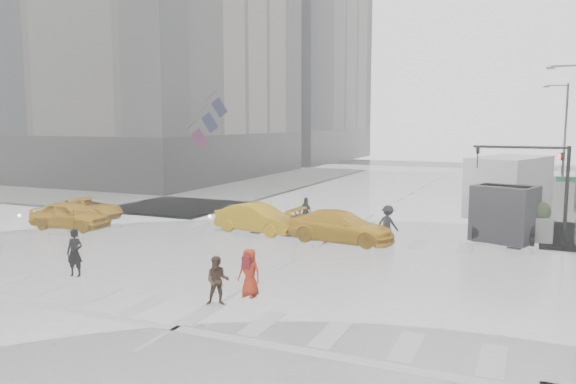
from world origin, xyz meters
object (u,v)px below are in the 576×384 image
at_px(pedestrian_orange, 249,272).
at_px(box_truck, 508,193).
at_px(traffic_signal_pole, 543,174).
at_px(taxi_front, 70,215).
at_px(taxi_mid, 258,218).
at_px(pedestrian_brown, 218,281).

distance_m(pedestrian_orange, box_truck, 15.96).
distance_m(traffic_signal_pole, taxi_front, 23.12).
bearing_deg(traffic_signal_pole, box_truck, 123.34).
relative_size(traffic_signal_pole, box_truck, 0.63).
height_order(traffic_signal_pole, taxi_mid, traffic_signal_pole).
bearing_deg(taxi_mid, pedestrian_brown, -150.08).
height_order(traffic_signal_pole, taxi_front, traffic_signal_pole).
bearing_deg(pedestrian_brown, taxi_front, 125.92).
xyz_separation_m(pedestrian_brown, pedestrian_orange, (0.51, 1.10, 0.04)).
xyz_separation_m(taxi_mid, box_truck, (11.41, 4.97, 1.28)).
height_order(pedestrian_brown, taxi_front, pedestrian_brown).
xyz_separation_m(pedestrian_orange, box_truck, (6.95, 14.32, 1.21)).
bearing_deg(pedestrian_brown, taxi_mid, 85.62).
bearing_deg(pedestrian_orange, traffic_signal_pole, 56.38).
relative_size(pedestrian_orange, box_truck, 0.22).
distance_m(pedestrian_brown, taxi_front, 15.17).
bearing_deg(taxi_mid, box_truck, -57.25).
distance_m(pedestrian_orange, taxi_mid, 10.36).
height_order(pedestrian_orange, taxi_front, pedestrian_orange).
bearing_deg(box_truck, traffic_signal_pole, -37.76).
bearing_deg(traffic_signal_pole, pedestrian_brown, -124.34).
bearing_deg(taxi_front, traffic_signal_pole, -81.28).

